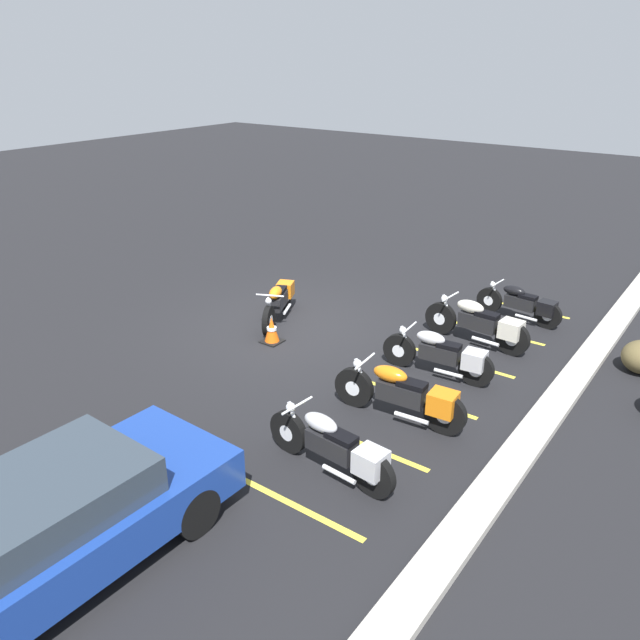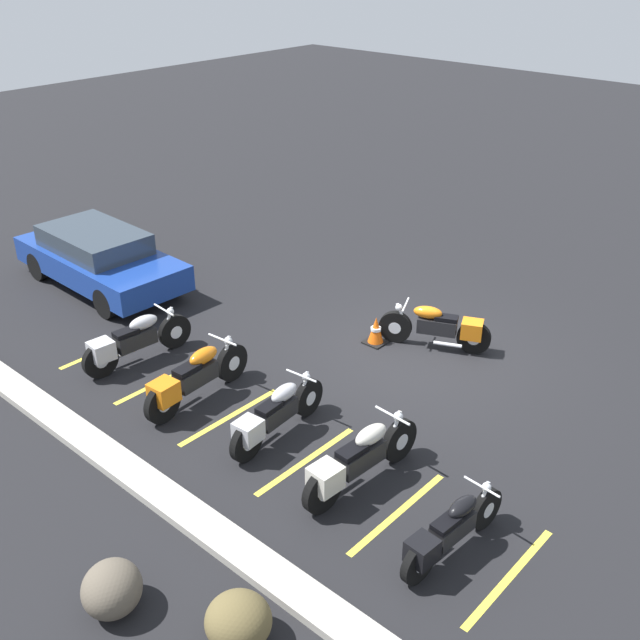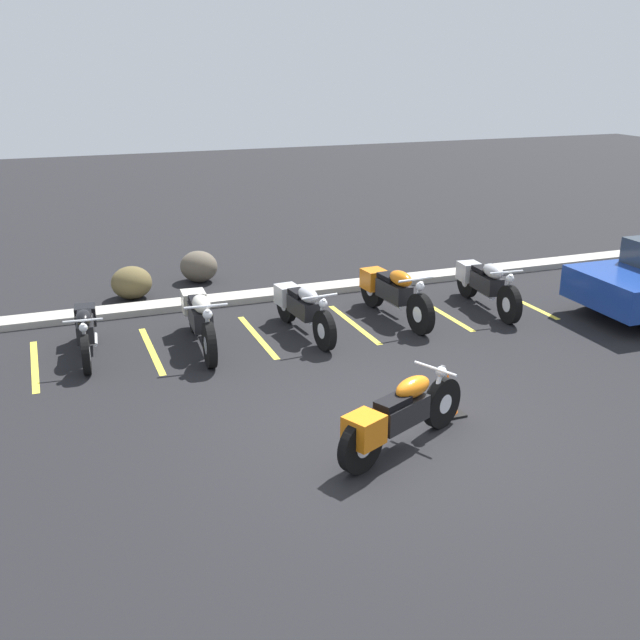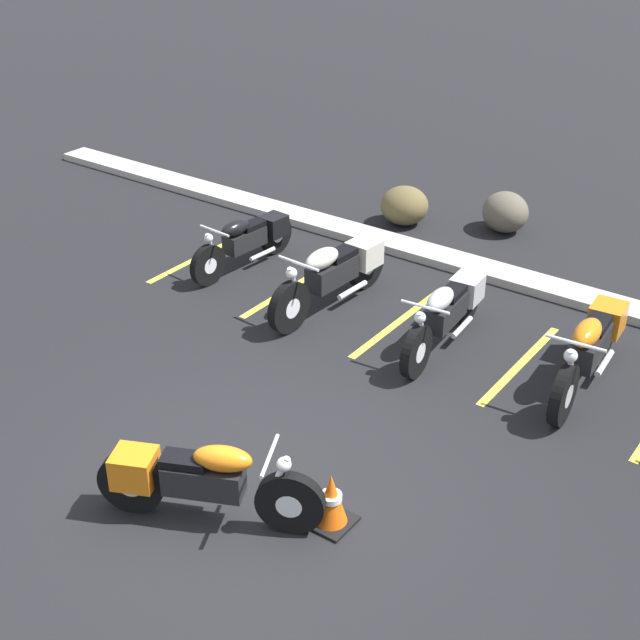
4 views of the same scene
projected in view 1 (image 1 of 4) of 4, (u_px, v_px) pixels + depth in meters
ground at (293, 326)px, 13.58m from camera, size 60.00×60.00×0.00m
motorcycle_orange_featured at (279, 300)px, 13.75m from camera, size 1.98×1.05×0.84m
parked_bike_0 at (523, 304)px, 13.66m from camera, size 0.55×1.96×0.77m
parked_bike_1 at (481, 323)px, 12.51m from camera, size 0.64×2.28×0.90m
parked_bike_2 at (443, 355)px, 11.30m from camera, size 0.60×2.13×0.84m
parked_bike_3 at (405, 395)px, 9.92m from camera, size 0.64×2.29×0.90m
parked_bike_4 at (335, 447)px, 8.63m from camera, size 0.62×2.22×0.87m
car_blue at (48, 525)px, 6.91m from camera, size 4.34×1.91×1.29m
concrete_curb at (556, 403)px, 10.48m from camera, size 18.00×0.50×0.12m
traffic_cone at (272, 331)px, 12.72m from camera, size 0.40×0.40×0.55m
stall_line_0 at (523, 308)px, 14.51m from camera, size 0.10×2.10×0.00m
stall_line_1 at (496, 333)px, 13.25m from camera, size 0.10×2.10×0.00m
stall_line_2 at (462, 362)px, 11.98m from camera, size 0.10×2.10×0.00m
stall_line_3 at (420, 399)px, 10.72m from camera, size 0.10×2.10×0.00m
stall_line_4 at (367, 446)px, 9.45m from camera, size 0.10×2.10×0.00m
stall_line_5 at (297, 507)px, 8.19m from camera, size 0.10×2.10×0.00m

